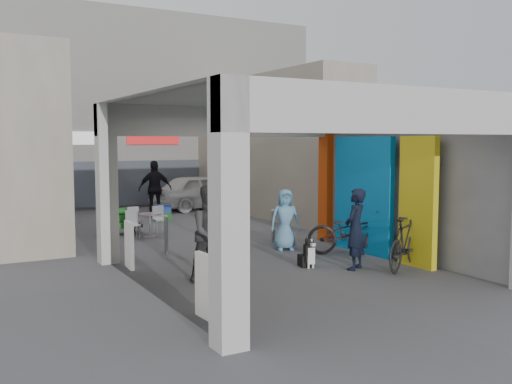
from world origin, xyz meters
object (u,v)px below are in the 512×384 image
bicycle_front (351,232)px  man_back_turned (212,233)px  produce_stand (121,224)px  bicycle_rear (405,243)px  man_elderly (285,219)px  border_collie (307,255)px  white_van (203,192)px  cafe_set (144,226)px  man_with_dog (355,229)px  man_crates (155,189)px

bicycle_front → man_back_turned: bearing=128.9°
produce_stand → man_back_turned: size_ratio=0.60×
bicycle_rear → bicycle_front: bearing=-28.1°
man_elderly → border_collie: bearing=-90.6°
bicycle_rear → white_van: 11.77m
border_collie → bicycle_front: bearing=35.8°
cafe_set → bicycle_rear: (3.49, -6.73, 0.27)m
man_with_dog → cafe_set: bearing=-98.3°
border_collie → man_back_turned: man_back_turned is taller
cafe_set → man_crates: man_crates is taller
cafe_set → man_elderly: bearing=-56.7°
man_with_dog → man_crates: (-0.89, 10.01, 0.15)m
border_collie → man_crates: size_ratio=0.34×
border_collie → bicycle_rear: 2.06m
man_with_dog → bicycle_rear: size_ratio=0.93×
border_collie → man_with_dog: 1.16m
border_collie → man_crates: bearing=105.1°
produce_stand → white_van: (4.51, 4.34, 0.41)m
border_collie → cafe_set: bearing=122.0°
bicycle_rear → man_with_dog: bearing=35.7°
bicycle_front → bicycle_rear: bearing=-151.3°
man_with_dog → bicycle_front: 1.66m
produce_stand → man_with_dog: (2.99, -6.95, 0.56)m
man_with_dog → man_elderly: size_ratio=1.13×
man_crates → bicycle_front: man_crates is taller
man_with_dog → white_van: man_with_dog is taller
white_van → cafe_set: bearing=137.8°
man_back_turned → white_van: man_back_turned is taller
man_elderly → bicycle_rear: bearing=-52.9°
cafe_set → produce_stand: size_ratio=1.19×
white_van → bicycle_rear: bearing=174.0°
cafe_set → man_with_dog: bearing=-67.9°
man_crates → bicycle_rear: bearing=108.0°
man_elderly → man_crates: man_crates is taller
produce_stand → bicycle_rear: 8.40m
man_back_turned → bicycle_front: 4.05m
man_elderly → man_crates: 7.48m
man_with_dog → bicycle_rear: bearing=123.4°
man_elderly → bicycle_front: size_ratio=0.73×
border_collie → man_elderly: size_ratio=0.44×
border_collie → man_crates: man_crates is taller
cafe_set → bicycle_rear: size_ratio=0.72×
man_crates → bicycle_front: (1.84, -8.68, -0.46)m
bicycle_front → bicycle_rear: 1.80m
man_crates → white_van: 2.74m
produce_stand → bicycle_front: bicycle_front is taller
man_with_dog → man_elderly: bearing=-117.7°
bicycle_front → bicycle_rear: bicycle_rear is taller
man_back_turned → man_crates: man_crates is taller
man_crates → bicycle_rear: man_crates is taller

